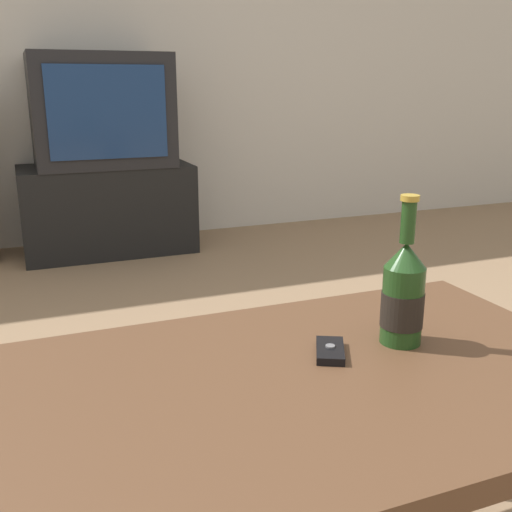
{
  "coord_description": "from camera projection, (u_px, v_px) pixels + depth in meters",
  "views": [
    {
      "loc": [
        -0.37,
        -0.78,
        0.95
      ],
      "look_at": [
        0.08,
        0.36,
        0.6
      ],
      "focal_mm": 42.0,
      "sensor_mm": 36.0,
      "label": 1
    }
  ],
  "objects": [
    {
      "name": "beer_bottle",
      "position": [
        403.0,
        295.0,
        1.06
      ],
      "size": [
        0.08,
        0.08,
        0.27
      ],
      "color": "#1E4219",
      "rests_on": "coffee_table"
    },
    {
      "name": "back_wall",
      "position": [
        70.0,
        20.0,
        3.43
      ],
      "size": [
        8.0,
        0.05,
        2.6
      ],
      "color": "beige",
      "rests_on": "ground_plane"
    },
    {
      "name": "tv_stand",
      "position": [
        108.0,
        209.0,
        3.47
      ],
      "size": [
        0.95,
        0.48,
        0.5
      ],
      "color": "black",
      "rests_on": "ground_plane"
    },
    {
      "name": "cell_phone",
      "position": [
        330.0,
        351.0,
        1.04
      ],
      "size": [
        0.08,
        0.11,
        0.02
      ],
      "rotation": [
        0.0,
        0.0,
        -0.47
      ],
      "color": "black",
      "rests_on": "coffee_table"
    },
    {
      "name": "television",
      "position": [
        101.0,
        110.0,
        3.31
      ],
      "size": [
        0.74,
        0.51,
        0.61
      ],
      "color": "black",
      "rests_on": "tv_stand"
    },
    {
      "name": "coffee_table",
      "position": [
        289.0,
        424.0,
        0.97
      ],
      "size": [
        1.1,
        0.63,
        0.5
      ],
      "color": "brown",
      "rests_on": "ground_plane"
    }
  ]
}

